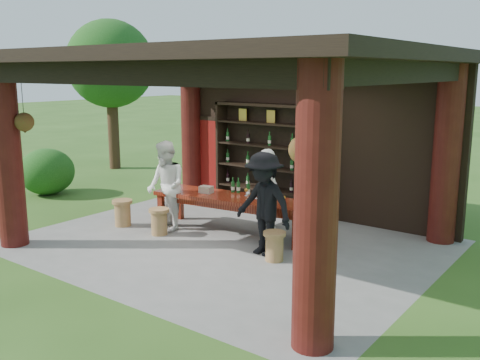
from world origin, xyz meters
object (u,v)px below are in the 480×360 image
Objects in this scene: tasting_table at (232,202)px; stool_near_left at (159,221)px; wine_shelf at (269,158)px; stool_near_right at (274,245)px; host at (268,188)px; guest_man at (264,204)px; napkin_basket at (206,189)px; guest_woman at (166,186)px; stool_far_left at (123,212)px.

tasting_table is 1.49m from stool_near_left.
wine_shelf is 5.49× the size of stool_near_right.
guest_man reaches higher than host.
tasting_table is at bearing -78.77° from wine_shelf.
napkin_basket is (0.48, 0.87, 0.54)m from stool_near_left.
tasting_table is at bearing 41.32° from stool_near_left.
stool_near_left is 1.13m from napkin_basket.
guest_woman is at bearing 110.13° from stool_near_left.
guest_man is at bearing -58.05° from wine_shelf.
stool_near_left is 0.29× the size of guest_woman.
stool_far_left reaches higher than stool_near_left.
wine_shelf is 1.98m from tasting_table.
stool_near_right is at bearing -19.47° from napkin_basket.
napkin_basket is (1.53, 0.89, 0.53)m from stool_far_left.
stool_far_left is at bearing -177.92° from stool_near_right.
wine_shelf is 2.63m from guest_woman.
wine_shelf reaches higher than host.
wine_shelf is 1.54× the size of guest_woman.
tasting_table is 1.86× the size of guest_woman.
stool_near_left is at bearing -45.64° from guest_woman.
tasting_table is 6.60× the size of stool_near_right.
host is at bearing 126.95° from stool_near_right.
napkin_basket is at bearing 160.53° from stool_near_right.
tasting_table is 0.64m from napkin_basket.
stool_far_left is at bearing 57.83° from host.
guest_man is 6.99× the size of napkin_basket.
stool_near_left is at bearing -138.68° from tasting_table.
host is 2.07m from guest_woman.
wine_shelf is at bearing 125.37° from stool_near_right.
guest_man reaches higher than guest_woman.
stool_near_right is 1.96× the size of napkin_basket.
napkin_basket is at bearing -97.10° from wine_shelf.
host is 1.68m from guest_man.
guest_man is (2.30, 0.28, 0.63)m from stool_near_left.
stool_near_left is (-1.09, -0.96, -0.35)m from tasting_table.
wine_shelf reaches higher than guest_woman.
guest_woman is 1.00× the size of guest_man.
guest_woman is (-0.85, -2.46, -0.33)m from wine_shelf.
stool_near_left is 2.63m from stool_near_right.
wine_shelf is at bearing 129.22° from guest_man.
stool_far_left is 3.07m from host.
wine_shelf is 3.05m from stool_near_left.
host reaches higher than stool_far_left.
host is (-1.21, 1.60, 0.55)m from stool_near_right.
wine_shelf is at bearing 82.90° from napkin_basket.
guest_woman is 2.42m from guest_man.
guest_man is at bearing -18.13° from napkin_basket.
tasting_table is 6.40× the size of stool_near_left.
wine_shelf is at bearing 75.61° from stool_near_left.
napkin_basket is (0.60, 0.53, -0.09)m from guest_woman.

